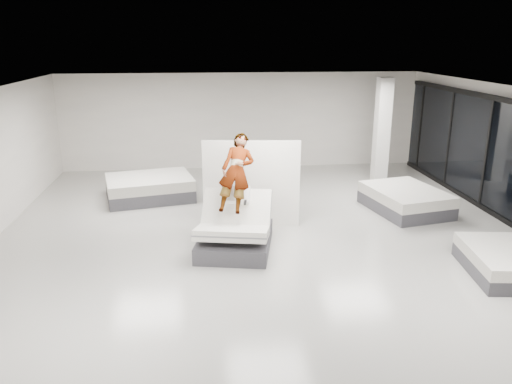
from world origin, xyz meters
TOP-DOWN VIEW (x-y plane):
  - room at (0.00, 0.00)m, footprint 14.00×14.04m
  - hero_bed at (-0.71, -0.00)m, footprint 1.81×2.18m
  - person at (-0.64, 0.32)m, footprint 0.98×1.80m
  - remote at (-0.50, -0.07)m, footprint 0.08×0.15m
  - divider_panel at (-0.23, 1.35)m, footprint 2.25×0.36m
  - flat_bed_right_far at (3.81, 1.96)m, footprint 1.99×2.41m
  - flat_bed_right_near at (4.27, -1.74)m, footprint 1.58×1.96m
  - flat_bed_left_far at (-2.83, 3.73)m, footprint 2.58×2.16m
  - column at (4.00, 4.50)m, footprint 0.40×0.40m

SIDE VIEW (x-z plane):
  - flat_bed_right_near at x=4.27m, z-range 0.00..0.50m
  - flat_bed_right_far at x=3.81m, z-range 0.00..0.59m
  - flat_bed_left_far at x=-2.83m, z-range 0.00..0.62m
  - hero_bed at x=-0.71m, z-range -0.25..1.01m
  - divider_panel at x=-0.23m, z-range 0.00..2.05m
  - remote at x=-0.50m, z-range 1.01..1.08m
  - person at x=-0.64m, z-range 0.58..1.97m
  - room at x=0.00m, z-range 0.00..3.20m
  - column at x=4.00m, z-range 0.00..3.20m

